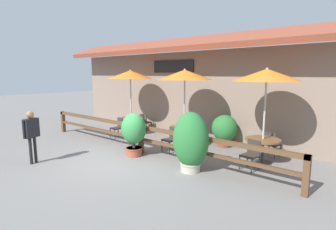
{
  "coord_description": "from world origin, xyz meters",
  "views": [
    {
      "loc": [
        6.26,
        -5.08,
        2.69
      ],
      "look_at": [
        0.74,
        1.61,
        1.32
      ],
      "focal_mm": 28.0,
      "sensor_mm": 36.0,
      "label": 1
    }
  ],
  "objects_px": {
    "chair_near_wallside": "(145,122)",
    "chair_middle_wallside": "(196,131)",
    "dining_table_near": "(131,121)",
    "potted_plant_small_flowering": "(224,129)",
    "patio_umbrella_middle": "(185,75)",
    "chair_far_streetside": "(251,154)",
    "dining_table_middle": "(184,131)",
    "potted_plant_tall_tropical": "(134,131)",
    "pedestrian": "(31,130)",
    "chair_near_streetside": "(118,127)",
    "potted_plant_broad_leaf": "(191,141)",
    "chair_far_wallside": "(271,143)",
    "patio_umbrella_near": "(130,75)",
    "patio_umbrella_far": "(267,75)",
    "dining_table_far": "(263,144)",
    "chair_middle_streetside": "(171,138)"
  },
  "relations": [
    {
      "from": "chair_near_wallside",
      "to": "dining_table_middle",
      "type": "xyz_separation_m",
      "value": [
        2.96,
        -0.94,
        0.14
      ]
    },
    {
      "from": "dining_table_middle",
      "to": "chair_middle_wallside",
      "type": "height_order",
      "value": "chair_middle_wallside"
    },
    {
      "from": "chair_near_wallside",
      "to": "chair_middle_wallside",
      "type": "xyz_separation_m",
      "value": [
        2.98,
        -0.19,
        0.0
      ]
    },
    {
      "from": "patio_umbrella_middle",
      "to": "potted_plant_small_flowering",
      "type": "distance_m",
      "value": 2.49
    },
    {
      "from": "potted_plant_small_flowering",
      "to": "dining_table_near",
      "type": "bearing_deg",
      "value": -169.14
    },
    {
      "from": "patio_umbrella_far",
      "to": "dining_table_far",
      "type": "height_order",
      "value": "patio_umbrella_far"
    },
    {
      "from": "dining_table_middle",
      "to": "potted_plant_small_flowering",
      "type": "distance_m",
      "value": 1.49
    },
    {
      "from": "patio_umbrella_middle",
      "to": "patio_umbrella_far",
      "type": "bearing_deg",
      "value": 0.9
    },
    {
      "from": "dining_table_near",
      "to": "potted_plant_small_flowering",
      "type": "distance_m",
      "value": 4.25
    },
    {
      "from": "chair_far_streetside",
      "to": "potted_plant_tall_tropical",
      "type": "bearing_deg",
      "value": -150.05
    },
    {
      "from": "patio_umbrella_middle",
      "to": "dining_table_middle",
      "type": "xyz_separation_m",
      "value": [
        -0.0,
        0.0,
        -2.04
      ]
    },
    {
      "from": "dining_table_near",
      "to": "dining_table_middle",
      "type": "height_order",
      "value": "same"
    },
    {
      "from": "chair_near_wallside",
      "to": "chair_middle_streetside",
      "type": "relative_size",
      "value": 1.0
    },
    {
      "from": "chair_near_streetside",
      "to": "pedestrian",
      "type": "bearing_deg",
      "value": -72.05
    },
    {
      "from": "patio_umbrella_middle",
      "to": "chair_far_streetside",
      "type": "distance_m",
      "value": 3.65
    },
    {
      "from": "patio_umbrella_middle",
      "to": "pedestrian",
      "type": "xyz_separation_m",
      "value": [
        -2.43,
        -4.4,
        -1.61
      ]
    },
    {
      "from": "chair_far_wallside",
      "to": "potted_plant_broad_leaf",
      "type": "height_order",
      "value": "potted_plant_broad_leaf"
    },
    {
      "from": "patio_umbrella_near",
      "to": "potted_plant_tall_tropical",
      "type": "relative_size",
      "value": 2.02
    },
    {
      "from": "potted_plant_tall_tropical",
      "to": "dining_table_near",
      "type": "bearing_deg",
      "value": 138.89
    },
    {
      "from": "patio_umbrella_near",
      "to": "dining_table_near",
      "type": "relative_size",
      "value": 2.76
    },
    {
      "from": "chair_near_streetside",
      "to": "dining_table_far",
      "type": "distance_m",
      "value": 5.94
    },
    {
      "from": "dining_table_middle",
      "to": "chair_middle_wallside",
      "type": "bearing_deg",
      "value": 88.53
    },
    {
      "from": "chair_far_wallside",
      "to": "potted_plant_broad_leaf",
      "type": "bearing_deg",
      "value": 71.95
    },
    {
      "from": "patio_umbrella_middle",
      "to": "potted_plant_small_flowering",
      "type": "bearing_deg",
      "value": 39.5
    },
    {
      "from": "dining_table_middle",
      "to": "chair_middle_wallside",
      "type": "distance_m",
      "value": 0.77
    },
    {
      "from": "patio_umbrella_far",
      "to": "potted_plant_tall_tropical",
      "type": "relative_size",
      "value": 2.02
    },
    {
      "from": "chair_near_wallside",
      "to": "chair_middle_wallside",
      "type": "bearing_deg",
      "value": 168.45
    },
    {
      "from": "chair_middle_wallside",
      "to": "potted_plant_broad_leaf",
      "type": "height_order",
      "value": "potted_plant_broad_leaf"
    },
    {
      "from": "chair_far_streetside",
      "to": "chair_middle_wallside",
      "type": "bearing_deg",
      "value": 163.01
    },
    {
      "from": "chair_far_wallside",
      "to": "patio_umbrella_middle",
      "type": "bearing_deg",
      "value": 22.91
    },
    {
      "from": "patio_umbrella_near",
      "to": "chair_near_streetside",
      "type": "height_order",
      "value": "patio_umbrella_near"
    },
    {
      "from": "chair_near_streetside",
      "to": "chair_far_wallside",
      "type": "distance_m",
      "value": 6.09
    },
    {
      "from": "potted_plant_tall_tropical",
      "to": "pedestrian",
      "type": "xyz_separation_m",
      "value": [
        -1.81,
        -2.45,
        0.2
      ]
    },
    {
      "from": "dining_table_middle",
      "to": "patio_umbrella_far",
      "type": "xyz_separation_m",
      "value": [
        2.89,
        0.05,
        2.04
      ]
    },
    {
      "from": "dining_table_middle",
      "to": "pedestrian",
      "type": "height_order",
      "value": "pedestrian"
    },
    {
      "from": "chair_near_wallside",
      "to": "potted_plant_small_flowering",
      "type": "height_order",
      "value": "potted_plant_small_flowering"
    },
    {
      "from": "patio_umbrella_near",
      "to": "chair_middle_streetside",
      "type": "distance_m",
      "value": 3.82
    },
    {
      "from": "chair_far_wallside",
      "to": "dining_table_near",
      "type": "bearing_deg",
      "value": 13.87
    },
    {
      "from": "chair_middle_wallside",
      "to": "potted_plant_broad_leaf",
      "type": "xyz_separation_m",
      "value": [
        1.59,
        -2.66,
        0.4
      ]
    },
    {
      "from": "dining_table_near",
      "to": "chair_middle_wallside",
      "type": "distance_m",
      "value": 3.11
    },
    {
      "from": "patio_umbrella_near",
      "to": "pedestrian",
      "type": "distance_m",
      "value": 4.86
    },
    {
      "from": "chair_near_streetside",
      "to": "chair_middle_wallside",
      "type": "xyz_separation_m",
      "value": [
        3.03,
        1.4,
        0.0
      ]
    },
    {
      "from": "potted_plant_tall_tropical",
      "to": "potted_plant_small_flowering",
      "type": "distance_m",
      "value": 3.4
    },
    {
      "from": "dining_table_middle",
      "to": "potted_plant_small_flowering",
      "type": "bearing_deg",
      "value": 39.5
    },
    {
      "from": "potted_plant_tall_tropical",
      "to": "pedestrian",
      "type": "bearing_deg",
      "value": -126.36
    },
    {
      "from": "patio_umbrella_far",
      "to": "chair_far_streetside",
      "type": "bearing_deg",
      "value": -93.92
    },
    {
      "from": "pedestrian",
      "to": "potted_plant_small_flowering",
      "type": "bearing_deg",
      "value": -50.03
    },
    {
      "from": "dining_table_near",
      "to": "patio_umbrella_middle",
      "type": "bearing_deg",
      "value": -2.77
    },
    {
      "from": "dining_table_middle",
      "to": "potted_plant_tall_tropical",
      "type": "height_order",
      "value": "potted_plant_tall_tropical"
    },
    {
      "from": "dining_table_middle",
      "to": "potted_plant_broad_leaf",
      "type": "bearing_deg",
      "value": -49.86
    }
  ]
}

